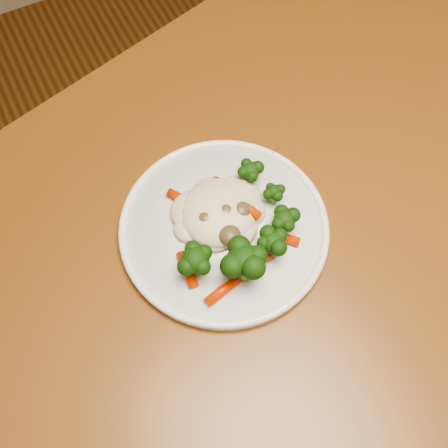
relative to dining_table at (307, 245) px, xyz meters
name	(u,v)px	position (x,y,z in m)	size (l,w,h in m)	color
dining_table	(307,245)	(0.00, 0.00, 0.00)	(1.31, 1.04, 0.75)	brown
plate	(224,229)	(-0.12, 0.03, 0.11)	(0.26, 0.26, 0.01)	white
meal	(232,227)	(-0.12, 0.01, 0.14)	(0.17, 0.17, 0.05)	beige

